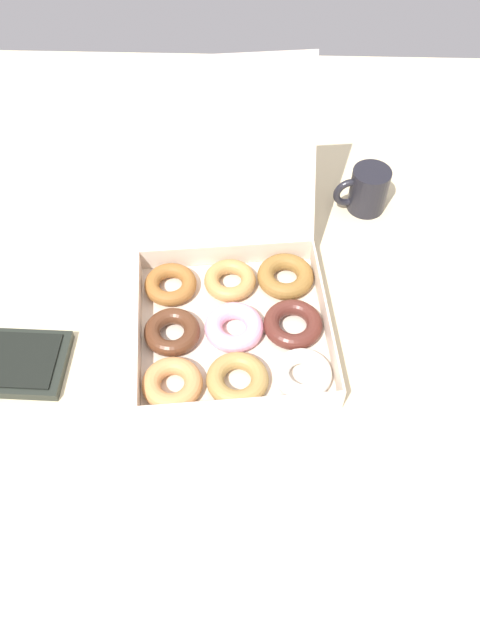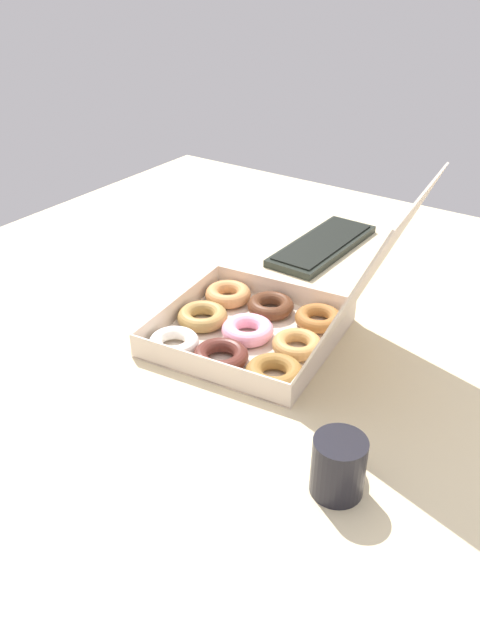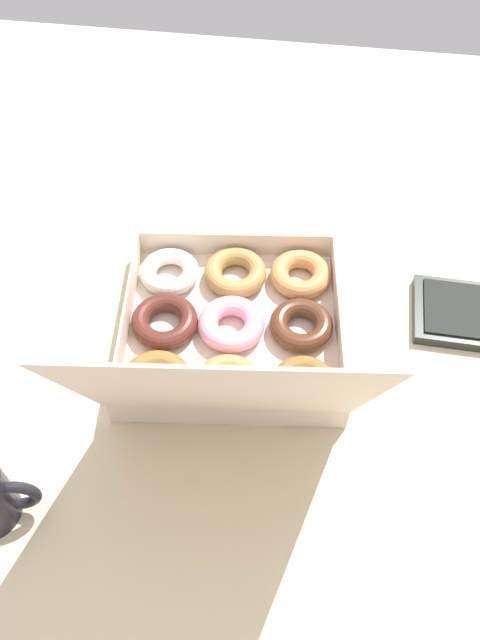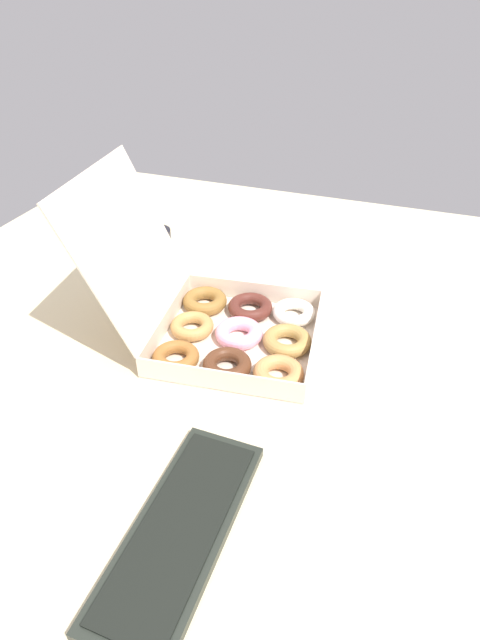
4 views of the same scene
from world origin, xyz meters
The scene contains 4 objects.
ground_plane centered at (0.00, 0.00, -1.00)cm, with size 180.00×180.00×2.00cm, color beige.
donut_box centered at (0.84, 1.68, 3.88)cm, with size 38.76×50.55×35.94cm.
coffee_mug centered at (27.14, 32.40, 4.83)cm, with size 11.42×7.82×9.43cm.
paper_napkin centered at (19.94, -30.14, 0.07)cm, with size 12.20×10.37×0.15cm, color white.
Camera 1 is at (4.20, -65.34, 91.30)cm, focal length 35.00 mm.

